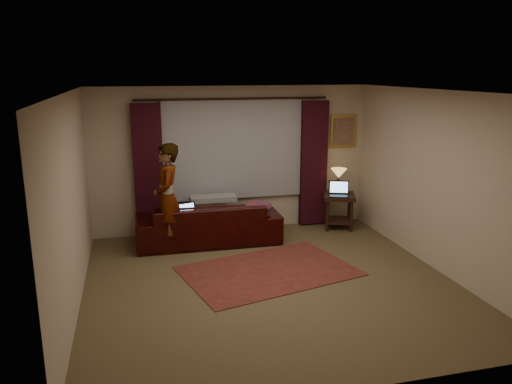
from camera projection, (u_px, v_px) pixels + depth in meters
floor at (270, 283)px, 6.92m from camera, size 5.00×5.00×0.01m
ceiling at (272, 92)px, 6.29m from camera, size 5.00×5.00×0.02m
wall_back at (233, 159)px, 8.96m from camera, size 5.00×0.02×2.60m
wall_front at (351, 259)px, 4.25m from camera, size 5.00×0.02×2.60m
wall_left at (72, 203)px, 6.01m from camera, size 0.02×5.00×2.60m
wall_right at (437, 181)px, 7.20m from camera, size 0.02×5.00×2.60m
sheer_curtain at (233, 149)px, 8.85m from camera, size 2.50×0.05×1.80m
drape_left at (148, 171)px, 8.53m from camera, size 0.50×0.14×2.30m
drape_right at (313, 163)px, 9.24m from camera, size 0.50×0.14×2.30m
curtain_rod at (234, 99)px, 8.60m from camera, size 0.04×0.04×3.40m
picture_frame at (343, 131)px, 9.32m from camera, size 0.50×0.04×0.60m
sofa at (208, 215)px, 8.41m from camera, size 2.43×1.09×0.97m
throw_blanket at (213, 184)px, 8.54m from camera, size 0.79×0.32×0.09m
clothing_pile at (256, 208)px, 8.41m from camera, size 0.62×0.52×0.24m
laptop_sofa at (188, 213)px, 8.09m from camera, size 0.45×0.47×0.26m
area_rug at (269, 271)px, 7.29m from camera, size 2.72×2.13×0.01m
end_table at (338, 211)px, 9.22m from camera, size 0.71×0.71×0.65m
tiffany_lamp at (338, 181)px, 9.17m from camera, size 0.31×0.31×0.46m
laptop_table at (339, 189)px, 8.97m from camera, size 0.47×0.49×0.26m
person at (167, 198)px, 7.91m from camera, size 0.55×0.55×1.76m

